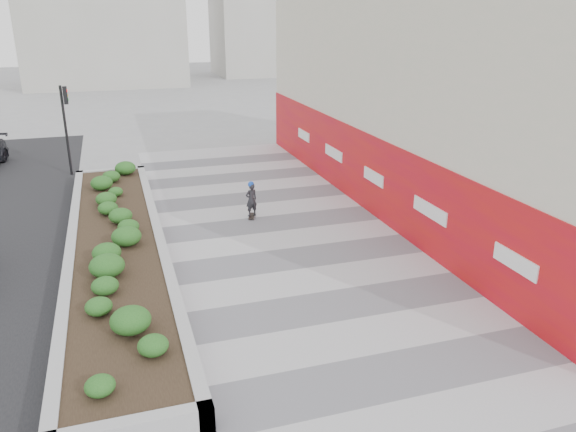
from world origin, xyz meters
name	(u,v)px	position (x,y,z in m)	size (l,w,h in m)	color
ground	(367,340)	(0.00, 0.00, 0.00)	(160.00, 160.00, 0.00)	gray
walkway	(322,285)	(0.00, 3.00, 0.01)	(8.00, 36.00, 0.01)	#A8A8AD
building	(436,103)	(6.98, 8.98, 3.98)	(6.04, 24.08, 8.00)	beige
planter	(116,243)	(-5.50, 7.00, 0.42)	(3.00, 18.00, 0.90)	#9E9EA0
traffic_signal_near	(66,117)	(-7.23, 17.50, 2.76)	(0.33, 0.28, 4.20)	black
manhole_cover	(338,283)	(0.50, 3.00, 0.00)	(0.44, 0.44, 0.01)	#595654
skateboarder	(251,199)	(-0.54, 9.06, 0.72)	(0.53, 0.75, 1.43)	beige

